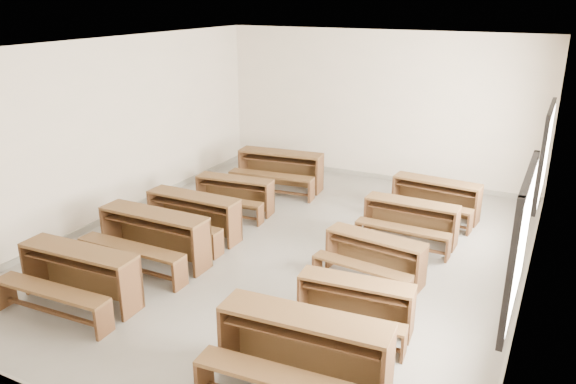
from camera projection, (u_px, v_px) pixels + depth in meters
The scene contains 11 objects.
room at pixel (293, 120), 8.23m from camera, with size 8.50×8.50×3.20m.
desk_set_0 at pixel (77, 273), 7.34m from camera, with size 1.73×0.95×0.76m.
desk_set_1 at pixel (152, 234), 8.47m from camera, with size 1.77×0.92×0.80m.
desk_set_2 at pixel (192, 213), 9.36m from camera, with size 1.64×0.86×0.74m.
desk_set_3 at pixel (234, 192), 10.48m from camera, with size 1.53×0.91×0.66m.
desk_set_4 at pixel (280, 168), 11.70m from camera, with size 1.85×1.10×0.79m.
desk_set_5 at pixel (302, 347), 5.75m from camera, with size 1.86×1.06×0.81m.
desk_set_6 at pixel (355, 302), 6.80m from camera, with size 1.46×0.85×0.63m.
desk_set_7 at pixel (374, 255), 8.00m from camera, with size 1.52×0.91×0.65m.
desk_set_8 at pixel (410, 219), 9.22m from camera, with size 1.53×0.82×0.68m.
desk_set_9 at pixel (435, 196), 10.21m from camera, with size 1.63×0.94×0.71m.
Camera 1 is at (3.69, -7.27, 3.89)m, focal length 35.00 mm.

